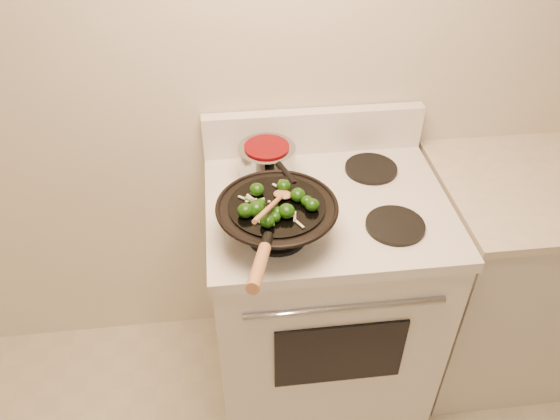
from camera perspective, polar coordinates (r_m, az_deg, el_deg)
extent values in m
plane|color=silver|center=(1.87, 7.13, 16.77)|extent=(3.50, 0.00, 3.50)
cube|color=white|center=(2.09, 4.25, -9.39)|extent=(0.76, 0.64, 0.88)
cube|color=white|center=(1.77, 4.94, 0.46)|extent=(0.78, 0.66, 0.04)
cube|color=white|center=(1.96, 3.49, 8.24)|extent=(0.78, 0.05, 0.16)
cylinder|color=#999CA1|center=(1.63, 6.86, -10.16)|extent=(0.60, 0.02, 0.02)
cube|color=black|center=(1.81, 6.25, -14.77)|extent=(0.42, 0.01, 0.28)
cylinder|color=black|center=(1.62, -0.31, -2.58)|extent=(0.18, 0.18, 0.01)
cylinder|color=black|center=(1.69, 11.94, -1.58)|extent=(0.18, 0.18, 0.01)
cylinder|color=black|center=(1.85, -1.35, 3.60)|extent=(0.18, 0.18, 0.01)
cylinder|color=black|center=(1.91, 9.49, 4.28)|extent=(0.18, 0.18, 0.01)
cube|color=silver|center=(2.39, 24.70, -6.25)|extent=(0.85, 0.60, 0.88)
torus|color=black|center=(1.55, -0.32, 0.37)|extent=(0.35, 0.35, 0.01)
cylinder|color=black|center=(1.55, -0.32, 0.46)|extent=(0.28, 0.28, 0.01)
cylinder|color=black|center=(1.37, -1.40, -3.28)|extent=(0.04, 0.06, 0.04)
cylinder|color=#AA7043|center=(1.27, -2.20, -5.96)|extent=(0.07, 0.19, 0.07)
ellipsoid|color=#123908|center=(1.50, -2.63, 0.00)|extent=(0.04, 0.04, 0.04)
cylinder|color=#4A832F|center=(1.51, -2.14, -0.29)|extent=(0.02, 0.02, 0.01)
ellipsoid|color=#123908|center=(1.52, 3.39, 0.55)|extent=(0.04, 0.04, 0.03)
ellipsoid|color=#123908|center=(1.48, -0.54, -0.73)|extent=(0.03, 0.03, 0.03)
ellipsoid|color=#123908|center=(1.49, 0.69, -0.12)|extent=(0.05, 0.05, 0.04)
cylinder|color=#4A832F|center=(1.50, 1.22, -0.46)|extent=(0.02, 0.02, 0.01)
ellipsoid|color=#123908|center=(1.59, 0.38, 2.52)|extent=(0.04, 0.04, 0.04)
ellipsoid|color=#123908|center=(1.57, -2.43, 2.16)|extent=(0.04, 0.04, 0.04)
ellipsoid|color=#123908|center=(1.47, -1.34, -1.17)|extent=(0.04, 0.04, 0.04)
cylinder|color=#4A832F|center=(1.47, -0.86, -1.44)|extent=(0.02, 0.02, 0.01)
ellipsoid|color=#123908|center=(1.50, -3.63, -0.06)|extent=(0.05, 0.05, 0.04)
ellipsoid|color=#123908|center=(1.56, 1.86, 1.72)|extent=(0.04, 0.04, 0.03)
ellipsoid|color=#123908|center=(1.55, 1.87, 1.58)|extent=(0.04, 0.04, 0.04)
cylinder|color=#4A832F|center=(1.56, 2.35, 1.28)|extent=(0.02, 0.02, 0.01)
ellipsoid|color=#123908|center=(1.54, 2.83, 0.94)|extent=(0.04, 0.04, 0.03)
ellipsoid|color=#123908|center=(1.50, -2.49, 0.16)|extent=(0.05, 0.05, 0.04)
ellipsoid|color=#123908|center=(1.53, -2.16, 0.60)|extent=(0.03, 0.03, 0.03)
cylinder|color=#4A832F|center=(1.53, -1.76, 0.40)|extent=(0.02, 0.02, 0.02)
ellipsoid|color=#123908|center=(1.50, -0.27, -0.22)|extent=(0.03, 0.03, 0.03)
cube|color=white|center=(1.56, -3.04, 1.00)|extent=(0.04, 0.01, 0.00)
cube|color=white|center=(1.48, 2.00, -1.44)|extent=(0.03, 0.04, 0.00)
cube|color=white|center=(1.55, 3.33, 0.68)|extent=(0.03, 0.03, 0.00)
cube|color=white|center=(1.55, 2.99, 0.77)|extent=(0.03, 0.03, 0.00)
cube|color=white|center=(1.57, -3.07, 1.32)|extent=(0.02, 0.03, 0.00)
cube|color=white|center=(1.50, 1.55, -0.67)|extent=(0.01, 0.04, 0.00)
cube|color=white|center=(1.55, 3.13, 0.62)|extent=(0.04, 0.01, 0.00)
cube|color=white|center=(1.61, -0.26, 2.45)|extent=(0.03, 0.03, 0.00)
cube|color=white|center=(1.48, -1.86, -1.40)|extent=(0.04, 0.04, 0.00)
cube|color=white|center=(1.57, -3.69, 1.17)|extent=(0.04, 0.03, 0.00)
cylinder|color=#5CA936|center=(1.55, -1.97, 1.04)|extent=(0.02, 0.02, 0.01)
cylinder|color=#5CA936|center=(1.62, 0.50, 3.01)|extent=(0.02, 0.02, 0.02)
cylinder|color=#5CA936|center=(1.51, -2.23, -0.04)|extent=(0.02, 0.02, 0.01)
cylinder|color=#5CA936|center=(1.56, -3.30, 1.19)|extent=(0.02, 0.02, 0.02)
cylinder|color=#5CA936|center=(1.61, 0.20, 2.83)|extent=(0.02, 0.02, 0.01)
sphere|color=beige|center=(1.55, -1.15, 0.87)|extent=(0.01, 0.01, 0.01)
sphere|color=beige|center=(1.53, -2.56, 0.29)|extent=(0.01, 0.01, 0.01)
sphere|color=beige|center=(1.57, 0.61, 1.57)|extent=(0.01, 0.01, 0.01)
sphere|color=beige|center=(1.52, 0.14, 0.09)|extent=(0.01, 0.01, 0.01)
sphere|color=beige|center=(1.60, 0.73, 2.38)|extent=(0.01, 0.01, 0.01)
ellipsoid|color=#AA7043|center=(1.57, 0.29, 1.63)|extent=(0.07, 0.06, 0.01)
cylinder|color=#AA7043|center=(1.46, -1.15, 0.22)|extent=(0.11, 0.20, 0.09)
cylinder|color=#999CA1|center=(1.82, -1.37, 5.13)|extent=(0.19, 0.19, 0.11)
cylinder|color=#630408|center=(1.79, -1.40, 6.62)|extent=(0.15, 0.15, 0.01)
cylinder|color=black|center=(1.67, 0.68, 3.78)|extent=(0.06, 0.12, 0.02)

